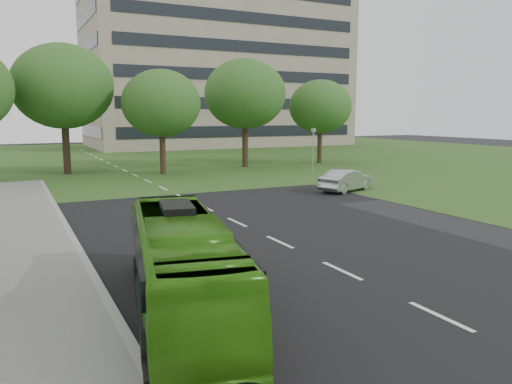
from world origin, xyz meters
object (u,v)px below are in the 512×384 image
at_px(bus, 182,265).
at_px(camera_pole, 313,145).
at_px(tree_park_e, 320,107).
at_px(tree_park_c, 161,103).
at_px(tree_park_d, 245,94).
at_px(sedan, 346,180).
at_px(tree_park_b, 63,87).
at_px(office_building, 218,67).

xyz_separation_m(bus, camera_pole, (18.64, 22.92, 1.23)).
xyz_separation_m(tree_park_e, bus, (-24.68, -31.02, -4.46)).
relative_size(tree_park_c, tree_park_d, 0.86).
xyz_separation_m(tree_park_d, sedan, (-0.62, -16.56, -6.04)).
height_order(tree_park_b, bus, tree_park_b).
bearing_deg(tree_park_b, bus, -91.25).
bearing_deg(tree_park_c, tree_park_e, 6.79).
bearing_deg(office_building, sedan, -103.11).
relative_size(tree_park_b, bus, 1.22).
xyz_separation_m(tree_park_d, tree_park_e, (8.35, 0.03, -1.08)).
bearing_deg(tree_park_d, bus, -117.79).
xyz_separation_m(tree_park_e, sedan, (-8.98, -16.59, -4.96)).
relative_size(tree_park_e, sedan, 1.93).
bearing_deg(sedan, bus, 112.47).
height_order(tree_park_b, tree_park_e, tree_park_b).
distance_m(office_building, tree_park_c, 41.43).
distance_m(office_building, sedan, 53.13).
relative_size(tree_park_b, tree_park_e, 1.27).
height_order(sedan, camera_pole, camera_pole).
height_order(tree_park_d, tree_park_e, tree_park_d).
relative_size(sedan, camera_pole, 1.14).
distance_m(tree_park_b, bus, 33.00).
relative_size(tree_park_b, tree_park_c, 1.24).
bearing_deg(bus, tree_park_b, 100.19).
height_order(tree_park_e, bus, tree_park_e).
height_order(office_building, sedan, office_building).
relative_size(tree_park_c, camera_pole, 2.26).
relative_size(tree_park_b, camera_pole, 2.79).
relative_size(tree_park_d, bus, 1.15).
distance_m(office_building, tree_park_d, 36.14).
bearing_deg(camera_pole, tree_park_c, 171.13).
height_order(tree_park_b, tree_park_c, tree_park_b).
bearing_deg(camera_pole, tree_park_d, 126.58).
height_order(tree_park_c, sedan, tree_park_c).
relative_size(office_building, tree_park_d, 4.02).
relative_size(bus, sedan, 2.01).
relative_size(bus, camera_pole, 2.30).
bearing_deg(bus, sedan, 54.01).
bearing_deg(sedan, tree_park_c, 8.22).
height_order(tree_park_c, tree_park_e, tree_park_c).
bearing_deg(office_building, bus, -112.94).
distance_m(tree_park_b, sedan, 24.32).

